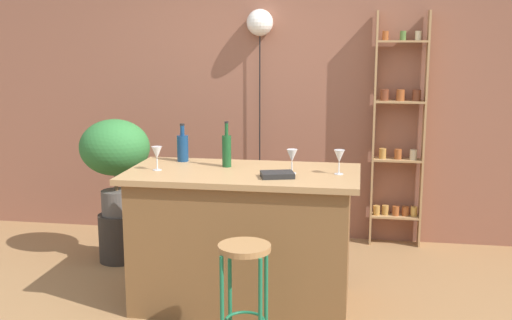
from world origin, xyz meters
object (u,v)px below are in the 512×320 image
bottle_wine_red (227,150)px  wine_glass_right (292,156)px  spice_shelf (399,133)px  wine_glass_center (157,153)px  wine_glass_left (339,157)px  pendant_globe_light (260,25)px  bottle_spirits_clear (183,147)px  bar_stool (244,275)px  cookbook (277,175)px  plant_stool (119,237)px  potted_plant (115,152)px

bottle_wine_red → wine_glass_right: size_ratio=1.95×
spice_shelf → wine_glass_center: size_ratio=12.64×
wine_glass_left → pendant_globe_light: pendant_globe_light is taller
bottle_spirits_clear → pendant_globe_light: size_ratio=0.13×
bar_stool → bottle_spirits_clear: bottle_spirits_clear is taller
bottle_wine_red → cookbook: 0.50m
plant_stool → wine_glass_left: wine_glass_left is taller
bottle_spirits_clear → wine_glass_center: 0.35m
wine_glass_right → pendant_globe_light: (-0.47, 1.56, 0.88)m
bar_stool → wine_glass_center: bearing=137.6°
wine_glass_left → cookbook: 0.43m
bottle_wine_red → pendant_globe_light: (0.01, 1.41, 0.88)m
wine_glass_left → cookbook: wine_glass_left is taller
potted_plant → bottle_wine_red: bearing=-27.7°
bottle_spirits_clear → wine_glass_left: (1.15, -0.26, 0.01)m
bar_stool → wine_glass_right: bearing=74.8°
wine_glass_left → bottle_wine_red: bearing=171.3°
wine_glass_right → plant_stool: bearing=155.3°
cookbook → bottle_wine_red: bearing=128.2°
plant_stool → bottle_wine_red: 1.47m
plant_stool → wine_glass_center: wine_glass_center is taller
bar_stool → wine_glass_right: size_ratio=4.15×
wine_glass_right → bar_stool: bearing=-105.2°
plant_stool → wine_glass_left: bearing=-20.1°
bottle_spirits_clear → plant_stool: bearing=149.5°
bottle_wine_red → wine_glass_left: size_ratio=1.95×
bottle_spirits_clear → wine_glass_right: 0.89m
wine_glass_center → cookbook: size_ratio=0.78×
spice_shelf → wine_glass_center: 2.31m
bar_stool → cookbook: 0.76m
bottle_spirits_clear → cookbook: bottle_spirits_clear is taller
bottle_wine_red → wine_glass_right: 0.50m
bar_stool → wine_glass_left: bearing=55.8°
plant_stool → potted_plant: bearing=180.0°
bar_stool → bottle_wine_red: size_ratio=2.13×
cookbook → wine_glass_center: bearing=157.8°
pendant_globe_light → spice_shelf: bearing=-1.5°
bottle_wine_red → wine_glass_center: bottle_wine_red is taller
plant_stool → potted_plant: potted_plant is taller
spice_shelf → plant_stool: 2.58m
bottle_wine_red → wine_glass_left: 0.80m
plant_stool → bottle_spirits_clear: size_ratio=1.45×
bar_stool → spice_shelf: bearing=66.6°
spice_shelf → plant_stool: (-2.30, -0.83, -0.82)m
wine_glass_right → pendant_globe_light: pendant_globe_light is taller
bar_stool → cookbook: cookbook is taller
wine_glass_right → cookbook: 0.18m
wine_glass_right → spice_shelf: bearing=63.1°
bottle_wine_red → wine_glass_center: bearing=-156.4°
bar_stool → bottle_wine_red: bottle_wine_red is taller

